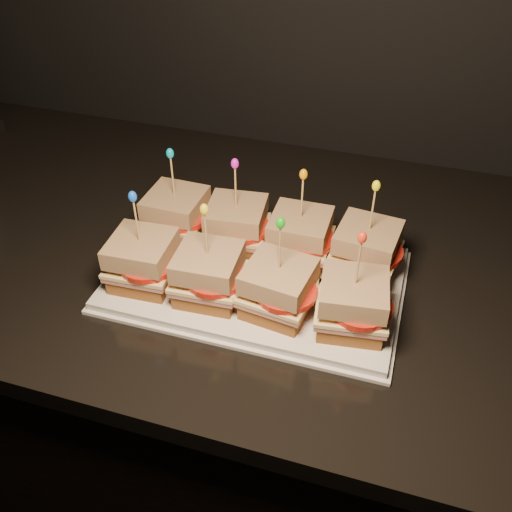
% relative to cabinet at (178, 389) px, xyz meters
% --- Properties ---
extents(cabinet, '(2.23, 0.71, 0.86)m').
position_rel_cabinet_xyz_m(cabinet, '(0.00, 0.00, 0.00)').
color(cabinet, black).
rests_on(cabinet, ground).
extents(granite_slab, '(2.27, 0.75, 0.03)m').
position_rel_cabinet_xyz_m(granite_slab, '(0.00, 0.00, 0.45)').
color(granite_slab, black).
rests_on(granite_slab, cabinet).
extents(platter, '(0.44, 0.27, 0.02)m').
position_rel_cabinet_xyz_m(platter, '(0.22, -0.09, 0.47)').
color(platter, white).
rests_on(platter, granite_slab).
extents(platter_rim, '(0.45, 0.28, 0.01)m').
position_rel_cabinet_xyz_m(platter_rim, '(0.22, -0.09, 0.47)').
color(platter_rim, white).
rests_on(platter_rim, granite_slab).
extents(sandwich_0_bread_bot, '(0.09, 0.09, 0.02)m').
position_rel_cabinet_xyz_m(sandwich_0_bread_bot, '(0.06, -0.03, 0.49)').
color(sandwich_0_bread_bot, '#623012').
rests_on(sandwich_0_bread_bot, platter).
extents(sandwich_0_ham, '(0.10, 0.10, 0.01)m').
position_rel_cabinet_xyz_m(sandwich_0_ham, '(0.06, -0.03, 0.51)').
color(sandwich_0_ham, '#B06156').
rests_on(sandwich_0_ham, sandwich_0_bread_bot).
extents(sandwich_0_cheese, '(0.10, 0.10, 0.01)m').
position_rel_cabinet_xyz_m(sandwich_0_cheese, '(0.06, -0.03, 0.52)').
color(sandwich_0_cheese, '#FFE698').
rests_on(sandwich_0_cheese, sandwich_0_ham).
extents(sandwich_0_tomato, '(0.09, 0.09, 0.01)m').
position_rel_cabinet_xyz_m(sandwich_0_tomato, '(0.07, -0.04, 0.52)').
color(sandwich_0_tomato, red).
rests_on(sandwich_0_tomato, sandwich_0_cheese).
extents(sandwich_0_bread_top, '(0.09, 0.09, 0.03)m').
position_rel_cabinet_xyz_m(sandwich_0_bread_top, '(0.06, -0.03, 0.54)').
color(sandwich_0_bread_top, brown).
rests_on(sandwich_0_bread_top, sandwich_0_tomato).
extents(sandwich_0_pick, '(0.00, 0.00, 0.09)m').
position_rel_cabinet_xyz_m(sandwich_0_pick, '(0.06, -0.03, 0.59)').
color(sandwich_0_pick, tan).
rests_on(sandwich_0_pick, sandwich_0_bread_top).
extents(sandwich_0_frill, '(0.01, 0.01, 0.02)m').
position_rel_cabinet_xyz_m(sandwich_0_frill, '(0.06, -0.03, 0.63)').
color(sandwich_0_frill, '#049BB5').
rests_on(sandwich_0_frill, sandwich_0_pick).
extents(sandwich_1_bread_bot, '(0.10, 0.10, 0.02)m').
position_rel_cabinet_xyz_m(sandwich_1_bread_bot, '(0.16, -0.03, 0.49)').
color(sandwich_1_bread_bot, '#623012').
rests_on(sandwich_1_bread_bot, platter).
extents(sandwich_1_ham, '(0.11, 0.10, 0.01)m').
position_rel_cabinet_xyz_m(sandwich_1_ham, '(0.16, -0.03, 0.51)').
color(sandwich_1_ham, '#B06156').
rests_on(sandwich_1_ham, sandwich_1_bread_bot).
extents(sandwich_1_cheese, '(0.11, 0.10, 0.01)m').
position_rel_cabinet_xyz_m(sandwich_1_cheese, '(0.16, -0.03, 0.52)').
color(sandwich_1_cheese, '#FFE698').
rests_on(sandwich_1_cheese, sandwich_1_ham).
extents(sandwich_1_tomato, '(0.09, 0.09, 0.01)m').
position_rel_cabinet_xyz_m(sandwich_1_tomato, '(0.18, -0.04, 0.52)').
color(sandwich_1_tomato, red).
rests_on(sandwich_1_tomato, sandwich_1_cheese).
extents(sandwich_1_bread_top, '(0.10, 0.10, 0.03)m').
position_rel_cabinet_xyz_m(sandwich_1_bread_top, '(0.16, -0.03, 0.54)').
color(sandwich_1_bread_top, brown).
rests_on(sandwich_1_bread_top, sandwich_1_tomato).
extents(sandwich_1_pick, '(0.00, 0.00, 0.09)m').
position_rel_cabinet_xyz_m(sandwich_1_pick, '(0.16, -0.03, 0.59)').
color(sandwich_1_pick, tan).
rests_on(sandwich_1_pick, sandwich_1_bread_top).
extents(sandwich_1_frill, '(0.01, 0.01, 0.02)m').
position_rel_cabinet_xyz_m(sandwich_1_frill, '(0.16, -0.03, 0.63)').
color(sandwich_1_frill, '#D319CB').
rests_on(sandwich_1_frill, sandwich_1_pick).
extents(sandwich_2_bread_bot, '(0.09, 0.09, 0.02)m').
position_rel_cabinet_xyz_m(sandwich_2_bread_bot, '(0.27, -0.03, 0.49)').
color(sandwich_2_bread_bot, '#623012').
rests_on(sandwich_2_bread_bot, platter).
extents(sandwich_2_ham, '(0.10, 0.09, 0.01)m').
position_rel_cabinet_xyz_m(sandwich_2_ham, '(0.27, -0.03, 0.51)').
color(sandwich_2_ham, '#B06156').
rests_on(sandwich_2_ham, sandwich_2_bread_bot).
extents(sandwich_2_cheese, '(0.10, 0.10, 0.01)m').
position_rel_cabinet_xyz_m(sandwich_2_cheese, '(0.27, -0.03, 0.52)').
color(sandwich_2_cheese, '#FFE698').
rests_on(sandwich_2_cheese, sandwich_2_ham).
extents(sandwich_2_tomato, '(0.09, 0.09, 0.01)m').
position_rel_cabinet_xyz_m(sandwich_2_tomato, '(0.28, -0.04, 0.52)').
color(sandwich_2_tomato, red).
rests_on(sandwich_2_tomato, sandwich_2_cheese).
extents(sandwich_2_bread_top, '(0.09, 0.09, 0.03)m').
position_rel_cabinet_xyz_m(sandwich_2_bread_top, '(0.27, -0.03, 0.54)').
color(sandwich_2_bread_top, brown).
rests_on(sandwich_2_bread_top, sandwich_2_tomato).
extents(sandwich_2_pick, '(0.00, 0.00, 0.09)m').
position_rel_cabinet_xyz_m(sandwich_2_pick, '(0.27, -0.03, 0.59)').
color(sandwich_2_pick, tan).
rests_on(sandwich_2_pick, sandwich_2_bread_top).
extents(sandwich_2_frill, '(0.01, 0.01, 0.02)m').
position_rel_cabinet_xyz_m(sandwich_2_frill, '(0.27, -0.03, 0.63)').
color(sandwich_2_frill, orange).
rests_on(sandwich_2_frill, sandwich_2_pick).
extents(sandwich_3_bread_bot, '(0.10, 0.10, 0.02)m').
position_rel_cabinet_xyz_m(sandwich_3_bread_bot, '(0.37, -0.03, 0.49)').
color(sandwich_3_bread_bot, '#623012').
rests_on(sandwich_3_bread_bot, platter).
extents(sandwich_3_ham, '(0.11, 0.10, 0.01)m').
position_rel_cabinet_xyz_m(sandwich_3_ham, '(0.37, -0.03, 0.51)').
color(sandwich_3_ham, '#B06156').
rests_on(sandwich_3_ham, sandwich_3_bread_bot).
extents(sandwich_3_cheese, '(0.11, 0.10, 0.01)m').
position_rel_cabinet_xyz_m(sandwich_3_cheese, '(0.37, -0.03, 0.52)').
color(sandwich_3_cheese, '#FFE698').
rests_on(sandwich_3_cheese, sandwich_3_ham).
extents(sandwich_3_tomato, '(0.09, 0.09, 0.01)m').
position_rel_cabinet_xyz_m(sandwich_3_tomato, '(0.38, -0.04, 0.52)').
color(sandwich_3_tomato, red).
rests_on(sandwich_3_tomato, sandwich_3_cheese).
extents(sandwich_3_bread_top, '(0.10, 0.10, 0.03)m').
position_rel_cabinet_xyz_m(sandwich_3_bread_top, '(0.37, -0.03, 0.54)').
color(sandwich_3_bread_top, brown).
rests_on(sandwich_3_bread_top, sandwich_3_tomato).
extents(sandwich_3_pick, '(0.00, 0.00, 0.09)m').
position_rel_cabinet_xyz_m(sandwich_3_pick, '(0.37, -0.03, 0.59)').
color(sandwich_3_pick, tan).
rests_on(sandwich_3_pick, sandwich_3_bread_top).
extents(sandwich_3_frill, '(0.01, 0.01, 0.02)m').
position_rel_cabinet_xyz_m(sandwich_3_frill, '(0.37, -0.03, 0.63)').
color(sandwich_3_frill, yellow).
rests_on(sandwich_3_frill, sandwich_3_pick).
extents(sandwich_4_bread_bot, '(0.09, 0.09, 0.02)m').
position_rel_cabinet_xyz_m(sandwich_4_bread_bot, '(0.06, -0.16, 0.49)').
color(sandwich_4_bread_bot, '#623012').
rests_on(sandwich_4_bread_bot, platter).
extents(sandwich_4_ham, '(0.10, 0.10, 0.01)m').
position_rel_cabinet_xyz_m(sandwich_4_ham, '(0.06, -0.16, 0.51)').
color(sandwich_4_ham, '#B06156').
rests_on(sandwich_4_ham, sandwich_4_bread_bot).
extents(sandwich_4_cheese, '(0.10, 0.10, 0.01)m').
position_rel_cabinet_xyz_m(sandwich_4_cheese, '(0.06, -0.16, 0.52)').
color(sandwich_4_cheese, '#FFE698').
rests_on(sandwich_4_cheese, sandwich_4_ham).
extents(sandwich_4_tomato, '(0.09, 0.09, 0.01)m').
position_rel_cabinet_xyz_m(sandwich_4_tomato, '(0.07, -0.16, 0.52)').
color(sandwich_4_tomato, red).
rests_on(sandwich_4_tomato, sandwich_4_cheese).
extents(sandwich_4_bread_top, '(0.09, 0.09, 0.03)m').
position_rel_cabinet_xyz_m(sandwich_4_bread_top, '(0.06, -0.16, 0.54)').
color(sandwich_4_bread_top, brown).
rests_on(sandwich_4_bread_top, sandwich_4_tomato).
extents(sandwich_4_pick, '(0.00, 0.00, 0.09)m').
position_rel_cabinet_xyz_m(sandwich_4_pick, '(0.06, -0.16, 0.59)').
color(sandwich_4_pick, tan).
rests_on(sandwich_4_pick, sandwich_4_bread_top).
extents(sandwich_4_frill, '(0.01, 0.01, 0.02)m').
position_rel_cabinet_xyz_m(sandwich_4_frill, '(0.06, -0.16, 0.63)').
color(sandwich_4_frill, blue).
rests_on(sandwich_4_frill, sandwich_4_pick).
extents(sandwich_5_bread_bot, '(0.09, 0.09, 0.02)m').
position_rel_cabinet_xyz_m(sandwich_5_bread_bot, '(0.16, -0.16, 0.49)').
color(sandwich_5_bread_bot, '#623012').
rests_on(sandwich_5_bread_bot, platter).
extents(sandwich_5_ham, '(0.10, 0.10, 0.01)m').
position_rel_cabinet_xyz_m(sandwich_5_ham, '(0.16, -0.16, 0.51)').
color(sandwich_5_ham, '#B06156').
rests_on(sandwich_5_ham, sandwich_5_bread_bot).
extents(sandwich_5_cheese, '(0.10, 0.10, 0.01)m').
position_rel_cabinet_xyz_m(sandwich_5_cheese, '(0.16, -0.16, 0.52)').
color(sandwich_5_cheese, '#FFE698').
rests_on(sandwich_5_cheese, sandwich_5_ham).
extents(sandwich_5_tomato, '(0.09, 0.09, 0.01)m').
position_rel_cabinet_xyz_m(sandwich_5_tomato, '(0.18, -0.16, 0.52)').
color(sandwich_5_tomato, red).
rests_on(sandwich_5_tomato, sandwich_5_cheese).
extents(sandwich_5_bread_top, '(0.09, 0.09, 0.03)m').
position_rel_cabinet_xyz_m(sandwich_5_bread_top, '(0.16, -0.16, 0.54)').
color(sandwich_5_bread_top, brown).
rests_on(sandwich_5_bread_top, sandwich_5_tomato).
extents(sandwich_5_pick, '(0.00, 0.00, 0.09)m').
position_rel_cabinet_xyz_m(sandwich_5_pick, '(0.16, -0.16, 0.59)').
color(sandwich_5_pick, tan).
rests_on(sandwich_5_pick, sandwich_5_bread_top).
extents(sandwich_5_frill, '(0.01, 0.01, 0.02)m').
position_rel_cabinet_xyz_m(sandwich_5_frill, '(0.16, -0.16, 0.63)').
color(sandwich_5_frill, yellow).
rests_on(sandwich_5_frill, sandwich_5_pick).
extents(sandwich_6_bread_bot, '(0.10, 0.10, 0.02)m').
position_rel_cabinet_xyz_m(sandwich_6_bread_bot, '(0.27, -0.16, 0.49)').
color(sandwich_6_bread_bot, '#623012').
rests_on(sandwich_6_bread_bot, platter).
extents(sandwich_6_ham, '(0.11, 0.10, 0.01)m').
position_rel_cabinet_xyz_m(sandwich_6_ham, '(0.27, -0.16, 0.51)').
color(sandwich_6_ham, '#B06156').
rests_on(sandwich_6_ham, sandwich_6_bread_bot).
extents(sandwich_6_cheese, '(0.11, 0.11, 0.01)m').
position_rel_cabinet_xyz_m(sandwich_6_cheese, '(0.27, -0.16, 0.52)').
color(sandwich_6_cheese, '#FFE698').
rests_on(sandwich_6_cheese, sandwich_6_ham).
extents(sandwich_6_tomato, '(0.09, 0.09, 0.01)m').
position_rel_cabinet_xyz_m(sandwich_6_tomato, '(0.28, -0.16, 0.52)').
color(sandwich_6_tomato, red).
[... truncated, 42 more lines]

